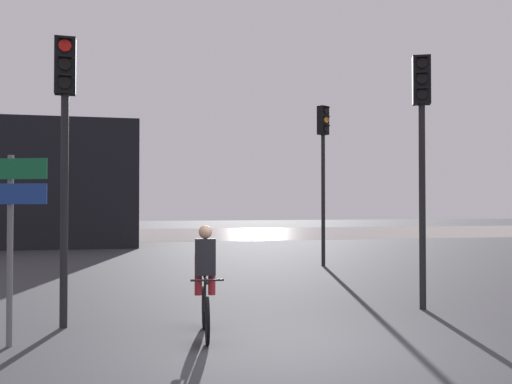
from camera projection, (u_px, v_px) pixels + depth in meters
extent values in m
plane|color=#333338|center=(300.00, 350.00, 7.54)|extent=(120.00, 120.00, 0.00)
cube|color=#9E937F|center=(165.00, 234.00, 36.90)|extent=(80.00, 16.00, 0.01)
cylinder|color=black|center=(64.00, 211.00, 8.93)|extent=(0.12, 0.12, 3.66)
cube|color=black|center=(65.00, 66.00, 8.98)|extent=(0.33, 0.26, 0.90)
cylinder|color=red|center=(65.00, 46.00, 8.85)|extent=(0.19, 0.04, 0.19)
cube|color=black|center=(65.00, 38.00, 8.84)|extent=(0.20, 0.13, 0.02)
cylinder|color=black|center=(65.00, 64.00, 8.85)|extent=(0.19, 0.04, 0.19)
cube|color=black|center=(65.00, 57.00, 8.83)|extent=(0.20, 0.13, 0.02)
cylinder|color=black|center=(65.00, 83.00, 8.84)|extent=(0.19, 0.04, 0.19)
cube|color=black|center=(65.00, 75.00, 8.83)|extent=(0.20, 0.13, 0.02)
cylinder|color=black|center=(422.00, 206.00, 10.50)|extent=(0.12, 0.12, 3.78)
cube|color=black|center=(421.00, 80.00, 10.55)|extent=(0.39, 0.35, 0.90)
cylinder|color=black|center=(422.00, 63.00, 10.42)|extent=(0.19, 0.10, 0.19)
cube|color=black|center=(422.00, 57.00, 10.40)|extent=(0.22, 0.19, 0.02)
cylinder|color=black|center=(422.00, 79.00, 10.42)|extent=(0.19, 0.10, 0.19)
cube|color=black|center=(422.00, 72.00, 10.40)|extent=(0.22, 0.19, 0.02)
cylinder|color=black|center=(422.00, 94.00, 10.41)|extent=(0.19, 0.10, 0.19)
cube|color=black|center=(422.00, 88.00, 10.39)|extent=(0.22, 0.19, 0.02)
cylinder|color=black|center=(323.00, 200.00, 17.84)|extent=(0.12, 0.12, 4.12)
cube|color=black|center=(323.00, 120.00, 17.89)|extent=(0.40, 0.37, 0.90)
cylinder|color=black|center=(326.00, 111.00, 17.80)|extent=(0.18, 0.12, 0.19)
cube|color=black|center=(327.00, 107.00, 17.78)|extent=(0.22, 0.20, 0.02)
cylinder|color=orange|center=(326.00, 120.00, 17.79)|extent=(0.18, 0.12, 0.19)
cube|color=black|center=(327.00, 116.00, 17.78)|extent=(0.22, 0.20, 0.02)
cylinder|color=black|center=(326.00, 129.00, 17.78)|extent=(0.18, 0.12, 0.19)
cube|color=black|center=(327.00, 126.00, 17.77)|extent=(0.22, 0.20, 0.02)
cylinder|color=slate|center=(10.00, 250.00, 7.74)|extent=(0.08, 0.08, 2.60)
cube|color=#116038|center=(8.00, 169.00, 7.71)|extent=(1.05, 0.39, 0.28)
cube|color=navy|center=(8.00, 194.00, 7.70)|extent=(1.05, 0.39, 0.28)
cylinder|color=black|center=(207.00, 321.00, 7.79)|extent=(0.09, 0.66, 0.66)
cylinder|color=black|center=(204.00, 307.00, 8.83)|extent=(0.09, 0.66, 0.66)
cylinder|color=black|center=(206.00, 279.00, 8.32)|extent=(0.11, 0.84, 0.04)
cylinder|color=black|center=(205.00, 293.00, 8.47)|extent=(0.04, 0.04, 0.55)
cylinder|color=black|center=(207.00, 280.00, 7.86)|extent=(0.46, 0.07, 0.03)
cylinder|color=maroon|center=(198.00, 275.00, 8.46)|extent=(0.11, 0.11, 0.60)
cylinder|color=maroon|center=(212.00, 275.00, 8.49)|extent=(0.11, 0.11, 0.60)
cube|color=black|center=(205.00, 257.00, 8.43)|extent=(0.32, 0.22, 0.54)
sphere|color=tan|center=(205.00, 232.00, 8.41)|extent=(0.20, 0.20, 0.20)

